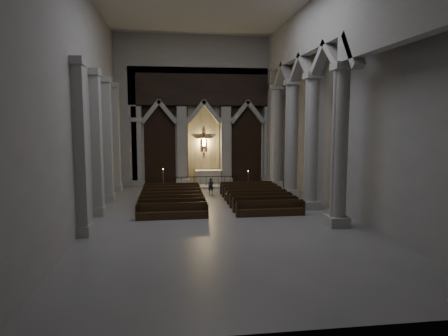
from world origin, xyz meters
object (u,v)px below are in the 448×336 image
altar (208,177)px  altar_rail (206,180)px  candle_stand_right (248,183)px  worshipper (211,186)px  pews (215,200)px  candle_stand_left (163,184)px

altar → altar_rail: size_ratio=0.44×
altar_rail → altar: bearing=78.2°
candle_stand_right → worshipper: candle_stand_right is taller
altar_rail → pews: size_ratio=0.53×
altar_rail → worshipper: 2.25m
altar → candle_stand_right: (3.00, -1.65, -0.33)m
altar_rail → candle_stand_left: candle_stand_left is taller
worshipper → altar_rail: bearing=103.3°
candle_stand_right → pews: bearing=-118.8°
candle_stand_right → worshipper: (-3.19, -2.15, 0.18)m
altar → pews: bearing=-92.4°
altar_rail → candle_stand_left: 3.34m
pews → worshipper: size_ratio=8.41×
candle_stand_left → worshipper: candle_stand_left is taller
altar → candle_stand_right: 3.44m
pews → worshipper: (0.14, 3.89, 0.27)m
candle_stand_left → pews: (3.33, -6.02, -0.15)m
candle_stand_left → candle_stand_right: size_ratio=1.17×
candle_stand_left → candle_stand_right: candle_stand_left is taller
altar → worshipper: 3.81m
altar → altar_rail: altar is taller
altar_rail → pews: (-0.00, -6.13, -0.36)m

